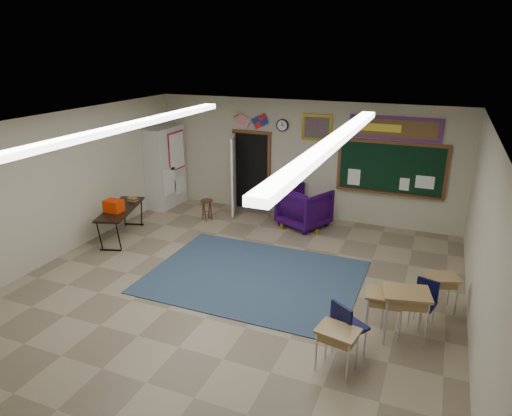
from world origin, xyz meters
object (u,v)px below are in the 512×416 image
at_px(student_desk_front_left, 384,311).
at_px(folding_table, 122,221).
at_px(student_desk_front_right, 440,291).
at_px(wooden_stool, 207,210).
at_px(wingback_armchair, 304,207).

height_order(student_desk_front_left, folding_table, folding_table).
height_order(student_desk_front_right, wooden_stool, student_desk_front_right).
distance_m(wingback_armchair, student_desk_front_right, 4.31).
bearing_deg(wooden_stool, folding_table, -126.52).
bearing_deg(student_desk_front_left, wooden_stool, 140.80).
bearing_deg(wingback_armchair, folding_table, 56.92).
bearing_deg(wooden_stool, student_desk_front_right, -22.12).
relative_size(wingback_armchair, folding_table, 0.58).
bearing_deg(folding_table, student_desk_front_right, -22.02).
bearing_deg(folding_table, wingback_armchair, 14.36).
relative_size(wingback_armchair, student_desk_front_right, 1.65).
height_order(wingback_armchair, wooden_stool, wingback_armchair).
relative_size(student_desk_front_left, wooden_stool, 1.30).
bearing_deg(student_desk_front_right, student_desk_front_left, -147.82).
distance_m(student_desk_front_left, wooden_stool, 5.90).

